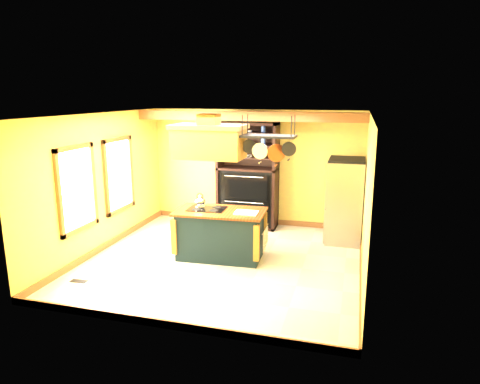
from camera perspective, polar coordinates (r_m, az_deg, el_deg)
The scene contains 15 objects.
floor at distance 8.15m, azimuth -2.22°, elevation -9.06°, with size 5.00×5.00×0.00m, color beige.
ceiling at distance 7.56m, azimuth -2.40°, elevation 10.27°, with size 5.00×5.00×0.00m, color white.
wall_back at distance 10.10m, azimuth 2.03°, elevation 3.27°, with size 5.00×0.02×2.70m, color gold.
wall_front at distance 5.50m, azimuth -10.31°, elevation -5.34°, with size 5.00×0.02×2.70m, color gold.
wall_left at distance 8.82m, azimuth -17.97°, elevation 1.19°, with size 0.02×5.00×2.70m, color gold.
wall_right at distance 7.39m, azimuth 16.50°, elevation -0.92°, with size 0.02×5.00×2.70m, color gold.
ceiling_beam at distance 9.19m, azimuth 0.91°, elevation 10.09°, with size 5.00×0.15×0.20m, color #9C6130.
window_near at distance 8.15m, azimuth -20.86°, elevation 0.39°, with size 0.06×1.06×1.56m.
window_far at distance 9.29m, azimuth -15.80°, elevation 2.22°, with size 0.06×1.06×1.56m.
kitchen_island at distance 8.15m, azimuth -2.62°, elevation -5.53°, with size 1.72×1.02×1.11m.
range_hood at distance 7.84m, azimuth -4.15°, elevation 6.92°, with size 1.34×0.76×0.80m.
pot_rack at distance 7.54m, azimuth 3.84°, elevation 6.75°, with size 1.00×0.47×0.83m.
refrigerator at distance 9.19m, azimuth 13.74°, elevation -1.37°, with size 0.75×0.88×1.72m.
hutch at distance 9.96m, azimuth 1.08°, elevation 0.66°, with size 1.38×0.62×2.44m.
floor_register at distance 7.77m, azimuth -20.69°, elevation -11.05°, with size 0.28×0.12×0.01m, color black.
Camera 1 is at (2.32, -7.18, 3.06)m, focal length 32.00 mm.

